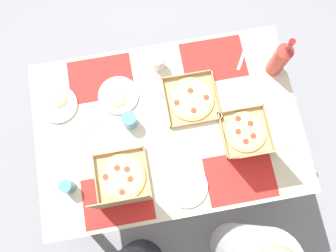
{
  "coord_description": "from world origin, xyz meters",
  "views": [
    {
      "loc": [
        0.08,
        0.46,
        2.6
      ],
      "look_at": [
        0.0,
        0.0,
        0.77
      ],
      "focal_mm": 37.28,
      "sensor_mm": 36.0,
      "label": 1
    }
  ],
  "objects_px": {
    "pizza_box_corner_left": "(191,99)",
    "soda_bottle": "(280,59)",
    "plate_far_left": "(186,186)",
    "pizza_box_corner_right": "(122,182)",
    "plate_far_right": "(58,104)",
    "pizza_box_edge_far": "(248,136)",
    "plate_near_right": "(118,96)",
    "cup_red": "(130,121)",
    "cup_clear_left": "(67,187)",
    "cup_clear_right": "(158,62)"
  },
  "relations": [
    {
      "from": "plate_far_right",
      "to": "cup_clear_right",
      "type": "relative_size",
      "value": 2.14
    },
    {
      "from": "plate_far_left",
      "to": "cup_clear_right",
      "type": "bearing_deg",
      "value": -87.65
    },
    {
      "from": "plate_far_right",
      "to": "plate_far_left",
      "type": "bearing_deg",
      "value": 137.27
    },
    {
      "from": "soda_bottle",
      "to": "cup_red",
      "type": "relative_size",
      "value": 3.09
    },
    {
      "from": "pizza_box_edge_far",
      "to": "cup_clear_left",
      "type": "relative_size",
      "value": 2.94
    },
    {
      "from": "pizza_box_corner_left",
      "to": "soda_bottle",
      "type": "xyz_separation_m",
      "value": [
        -0.49,
        -0.1,
        0.12
      ]
    },
    {
      "from": "soda_bottle",
      "to": "pizza_box_edge_far",
      "type": "bearing_deg",
      "value": 56.45
    },
    {
      "from": "pizza_box_corner_right",
      "to": "pizza_box_corner_left",
      "type": "bearing_deg",
      "value": -138.41
    },
    {
      "from": "pizza_box_corner_right",
      "to": "cup_clear_left",
      "type": "relative_size",
      "value": 3.1
    },
    {
      "from": "plate_near_right",
      "to": "cup_red",
      "type": "distance_m",
      "value": 0.17
    },
    {
      "from": "pizza_box_corner_left",
      "to": "plate_far_right",
      "type": "bearing_deg",
      "value": -7.79
    },
    {
      "from": "pizza_box_corner_right",
      "to": "plate_far_left",
      "type": "xyz_separation_m",
      "value": [
        -0.32,
        0.07,
        -0.04
      ]
    },
    {
      "from": "cup_clear_left",
      "to": "plate_far_right",
      "type": "bearing_deg",
      "value": -88.44
    },
    {
      "from": "pizza_box_corner_left",
      "to": "plate_near_right",
      "type": "xyz_separation_m",
      "value": [
        0.39,
        -0.09,
        -0.0
      ]
    },
    {
      "from": "cup_clear_right",
      "to": "cup_clear_left",
      "type": "relative_size",
      "value": 0.98
    },
    {
      "from": "plate_far_right",
      "to": "plate_near_right",
      "type": "bearing_deg",
      "value": 178.4
    },
    {
      "from": "pizza_box_edge_far",
      "to": "cup_red",
      "type": "bearing_deg",
      "value": -17.85
    },
    {
      "from": "plate_far_right",
      "to": "cup_red",
      "type": "distance_m",
      "value": 0.41
    },
    {
      "from": "pizza_box_corner_left",
      "to": "pizza_box_corner_right",
      "type": "xyz_separation_m",
      "value": [
        0.44,
        0.39,
        0.04
      ]
    },
    {
      "from": "plate_far_left",
      "to": "soda_bottle",
      "type": "bearing_deg",
      "value": -137.41
    },
    {
      "from": "pizza_box_edge_far",
      "to": "plate_far_left",
      "type": "height_order",
      "value": "pizza_box_edge_far"
    },
    {
      "from": "pizza_box_corner_left",
      "to": "pizza_box_edge_far",
      "type": "height_order",
      "value": "pizza_box_edge_far"
    },
    {
      "from": "plate_far_right",
      "to": "cup_clear_left",
      "type": "xyz_separation_m",
      "value": [
        -0.01,
        0.46,
        0.04
      ]
    },
    {
      "from": "plate_far_left",
      "to": "pizza_box_edge_far",
      "type": "bearing_deg",
      "value": -152.03
    },
    {
      "from": "pizza_box_edge_far",
      "to": "soda_bottle",
      "type": "bearing_deg",
      "value": -123.55
    },
    {
      "from": "plate_near_right",
      "to": "pizza_box_corner_left",
      "type": "bearing_deg",
      "value": 167.11
    },
    {
      "from": "plate_far_right",
      "to": "cup_red",
      "type": "height_order",
      "value": "cup_red"
    },
    {
      "from": "plate_far_right",
      "to": "cup_clear_right",
      "type": "distance_m",
      "value": 0.59
    },
    {
      "from": "plate_far_right",
      "to": "cup_clear_left",
      "type": "bearing_deg",
      "value": 91.56
    },
    {
      "from": "plate_near_right",
      "to": "cup_clear_left",
      "type": "bearing_deg",
      "value": 54.68
    },
    {
      "from": "plate_near_right",
      "to": "cup_red",
      "type": "height_order",
      "value": "cup_red"
    },
    {
      "from": "pizza_box_corner_left",
      "to": "cup_clear_left",
      "type": "relative_size",
      "value": 2.84
    },
    {
      "from": "plate_far_right",
      "to": "soda_bottle",
      "type": "xyz_separation_m",
      "value": [
        -1.22,
        -0.0,
        0.12
      ]
    },
    {
      "from": "plate_far_left",
      "to": "soda_bottle",
      "type": "distance_m",
      "value": 0.84
    },
    {
      "from": "soda_bottle",
      "to": "cup_clear_right",
      "type": "distance_m",
      "value": 0.66
    },
    {
      "from": "pizza_box_corner_left",
      "to": "plate_far_right",
      "type": "relative_size",
      "value": 1.36
    },
    {
      "from": "pizza_box_corner_right",
      "to": "plate_far_left",
      "type": "relative_size",
      "value": 1.41
    },
    {
      "from": "plate_far_right",
      "to": "cup_clear_right",
      "type": "xyz_separation_m",
      "value": [
        -0.58,
        -0.13,
        0.04
      ]
    },
    {
      "from": "plate_near_right",
      "to": "plate_far_left",
      "type": "distance_m",
      "value": 0.62
    },
    {
      "from": "plate_near_right",
      "to": "pizza_box_edge_far",
      "type": "bearing_deg",
      "value": 151.02
    },
    {
      "from": "pizza_box_corner_left",
      "to": "plate_far_left",
      "type": "height_order",
      "value": "pizza_box_corner_left"
    },
    {
      "from": "pizza_box_corner_left",
      "to": "pizza_box_edge_far",
      "type": "xyz_separation_m",
      "value": [
        -0.25,
        0.27,
        0.03
      ]
    },
    {
      "from": "pizza_box_corner_left",
      "to": "plate_far_left",
      "type": "distance_m",
      "value": 0.48
    },
    {
      "from": "soda_bottle",
      "to": "plate_far_left",
      "type": "bearing_deg",
      "value": 42.59
    },
    {
      "from": "plate_near_right",
      "to": "cup_red",
      "type": "xyz_separation_m",
      "value": [
        -0.04,
        0.16,
        0.04
      ]
    },
    {
      "from": "pizza_box_edge_far",
      "to": "plate_far_left",
      "type": "distance_m",
      "value": 0.42
    },
    {
      "from": "pizza_box_edge_far",
      "to": "plate_far_right",
      "type": "xyz_separation_m",
      "value": [
        0.97,
        -0.37,
        -0.04
      ]
    },
    {
      "from": "pizza_box_edge_far",
      "to": "cup_clear_left",
      "type": "bearing_deg",
      "value": 5.57
    },
    {
      "from": "plate_far_right",
      "to": "pizza_box_edge_far",
      "type": "bearing_deg",
      "value": 159.45
    },
    {
      "from": "plate_near_right",
      "to": "plate_far_right",
      "type": "distance_m",
      "value": 0.33
    }
  ]
}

